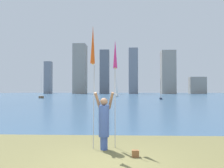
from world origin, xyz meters
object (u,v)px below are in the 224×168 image
object	(u,v)px
sailboat_0	(161,98)
sailboat_4	(117,91)
person	(104,121)
kite_flag_left	(93,47)
bag	(135,154)
sailboat_5	(41,97)
kite_flag_right	(115,57)

from	to	relation	value
sailboat_0	sailboat_4	xyz separation A→B (m)	(-9.22, 14.39, 1.38)
person	kite_flag_left	bearing A→B (deg)	-150.42
person	bag	world-z (taller)	person
sailboat_0	sailboat_5	xyz separation A→B (m)	(-26.40, 4.76, 0.07)
bag	sailboat_4	distance (m)	52.78
bag	person	bearing A→B (deg)	142.49
person	sailboat_0	world-z (taller)	sailboat_0
person	kite_flag_right	world-z (taller)	kite_flag_right
person	sailboat_4	bearing A→B (deg)	105.64
sailboat_0	sailboat_4	world-z (taller)	sailboat_4
person	sailboat_4	world-z (taller)	sailboat_4
kite_flag_left	sailboat_4	world-z (taller)	sailboat_4
person	kite_flag_left	xyz separation A→B (m)	(-0.38, -0.10, 2.54)
kite_flag_left	kite_flag_right	xyz separation A→B (m)	(0.75, 0.53, -0.27)
person	kite_flag_right	xyz separation A→B (m)	(0.38, 0.43, 2.27)
person	sailboat_4	xyz separation A→B (m)	(-0.44, 51.96, 0.67)
kite_flag_right	sailboat_0	distance (m)	38.19
sailboat_4	sailboat_5	distance (m)	19.75
kite_flag_left	sailboat_0	xyz separation A→B (m)	(9.15, 37.67, -3.25)
person	sailboat_5	bearing A→B (deg)	127.77
person	sailboat_5	size ratio (longest dim) A/B	0.36
sailboat_0	sailboat_4	bearing A→B (deg)	122.64
person	sailboat_0	xyz separation A→B (m)	(8.78, 37.57, -0.71)
bag	sailboat_4	world-z (taller)	sailboat_4
kite_flag_right	sailboat_5	size ratio (longest dim) A/B	0.70
sailboat_4	sailboat_5	xyz separation A→B (m)	(-17.19, -9.63, -1.32)
bag	sailboat_0	xyz separation A→B (m)	(7.75, 38.35, 0.16)
sailboat_0	sailboat_4	distance (m)	17.14
kite_flag_right	sailboat_4	distance (m)	51.55
kite_flag_right	sailboat_5	world-z (taller)	sailboat_5
kite_flag_right	sailboat_5	distance (m)	45.69
kite_flag_right	sailboat_4	bearing A→B (deg)	90.91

